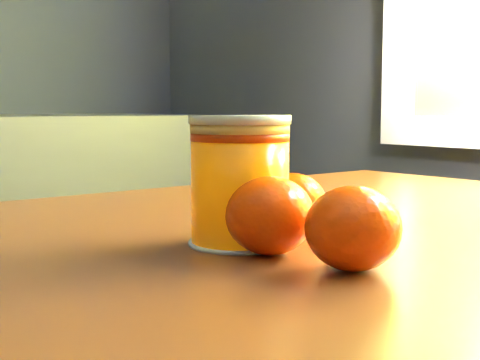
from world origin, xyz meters
TOP-DOWN VIEW (x-y plane):
  - table at (0.99, 0.29)m, footprint 1.09×0.78m
  - juice_glass at (0.92, 0.28)m, footprint 0.09×0.09m
  - orange_front at (0.92, 0.23)m, footprint 0.08×0.08m
  - orange_back at (0.99, 0.29)m, footprint 0.07×0.07m
  - orange_extra at (0.93, 0.16)m, footprint 0.08×0.08m

SIDE VIEW (x-z plane):
  - table at x=0.99m, z-range 0.30..1.10m
  - orange_back at x=0.99m, z-range 0.80..0.86m
  - orange_extra at x=0.93m, z-range 0.80..0.86m
  - orange_front at x=0.92m, z-range 0.80..0.86m
  - juice_glass at x=0.92m, z-range 0.80..0.91m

